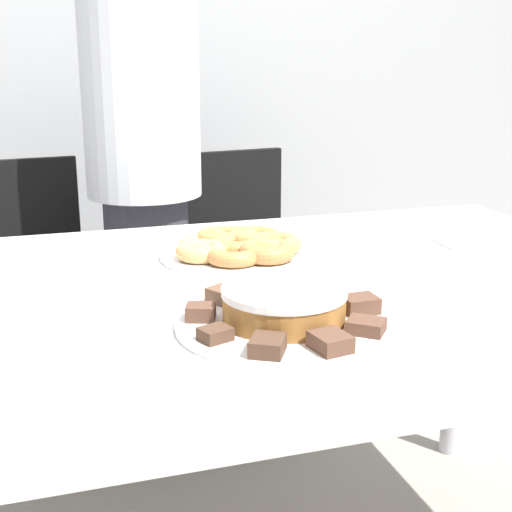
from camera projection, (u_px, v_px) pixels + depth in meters
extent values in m
cube|color=#A8AAAD|center=(136.00, 29.00, 2.74)|extent=(8.00, 0.05, 2.60)
cube|color=silver|center=(270.00, 291.00, 1.38)|extent=(1.64, 1.09, 0.03)
cylinder|color=silver|center=(457.00, 341.00, 2.14)|extent=(0.06, 0.06, 0.74)
cylinder|color=#383842|center=(150.00, 321.00, 2.23)|extent=(0.25, 0.25, 0.80)
cylinder|color=silver|center=(140.00, 85.00, 2.03)|extent=(0.34, 0.34, 0.63)
cylinder|color=black|center=(43.00, 444.00, 2.27)|extent=(0.44, 0.44, 0.01)
cylinder|color=#262626|center=(37.00, 382.00, 2.21)|extent=(0.06, 0.06, 0.41)
cube|color=black|center=(31.00, 313.00, 2.15)|extent=(0.49, 0.49, 0.04)
cube|color=black|center=(17.00, 225.00, 2.27)|extent=(0.40, 0.08, 0.42)
cylinder|color=black|center=(254.00, 412.00, 2.47)|extent=(0.44, 0.44, 0.01)
cylinder|color=#262626|center=(254.00, 355.00, 2.42)|extent=(0.06, 0.06, 0.41)
cube|color=black|center=(254.00, 291.00, 2.36)|extent=(0.50, 0.50, 0.04)
cube|color=black|center=(228.00, 212.00, 2.47)|extent=(0.40, 0.09, 0.42)
cylinder|color=white|center=(284.00, 323.00, 1.16)|extent=(0.35, 0.35, 0.01)
cylinder|color=white|center=(235.00, 254.00, 1.56)|extent=(0.33, 0.33, 0.01)
cylinder|color=#9E662D|center=(284.00, 308.00, 1.15)|extent=(0.20, 0.20, 0.04)
cylinder|color=white|center=(284.00, 291.00, 1.14)|extent=(0.20, 0.20, 0.01)
cube|color=brown|center=(224.00, 295.00, 1.24)|extent=(0.07, 0.07, 0.03)
cube|color=brown|center=(201.00, 312.00, 1.16)|extent=(0.06, 0.05, 0.03)
cube|color=#513828|center=(215.00, 334.00, 1.07)|extent=(0.06, 0.05, 0.02)
cube|color=#513828|center=(268.00, 345.00, 1.02)|extent=(0.07, 0.07, 0.02)
cube|color=brown|center=(330.00, 342.00, 1.04)|extent=(0.06, 0.07, 0.02)
cube|color=brown|center=(366.00, 326.00, 1.10)|extent=(0.07, 0.07, 0.02)
cube|color=brown|center=(360.00, 304.00, 1.19)|extent=(0.06, 0.05, 0.03)
cube|color=brown|center=(322.00, 291.00, 1.26)|extent=(0.06, 0.06, 0.03)
cube|color=#513828|center=(271.00, 288.00, 1.28)|extent=(0.05, 0.06, 0.02)
torus|color=#C68447|center=(235.00, 245.00, 1.55)|extent=(0.12, 0.12, 0.03)
torus|color=#C68447|center=(267.00, 251.00, 1.49)|extent=(0.12, 0.12, 0.04)
torus|color=tan|center=(274.00, 244.00, 1.55)|extent=(0.12, 0.12, 0.04)
torus|color=#C68447|center=(255.00, 238.00, 1.60)|extent=(0.12, 0.12, 0.04)
torus|color=tan|center=(234.00, 236.00, 1.62)|extent=(0.11, 0.11, 0.04)
torus|color=#C68447|center=(220.00, 238.00, 1.60)|extent=(0.11, 0.11, 0.04)
torus|color=#E5AD66|center=(202.00, 245.00, 1.55)|extent=(0.10, 0.10, 0.03)
torus|color=#E5AD66|center=(201.00, 251.00, 1.50)|extent=(0.11, 0.11, 0.04)
torus|color=#C68447|center=(233.00, 254.00, 1.48)|extent=(0.12, 0.12, 0.03)
cube|color=white|center=(464.00, 243.00, 1.66)|extent=(0.12, 0.10, 0.01)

